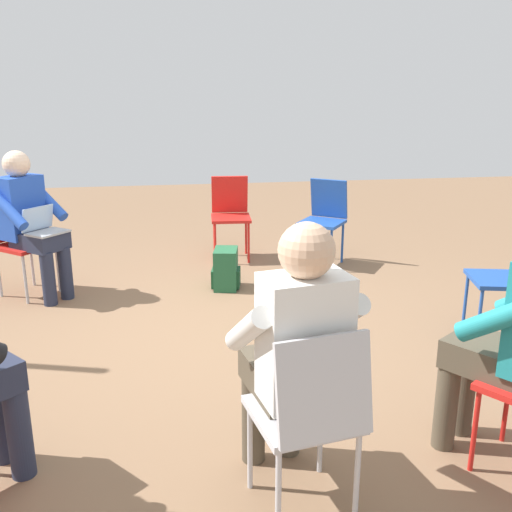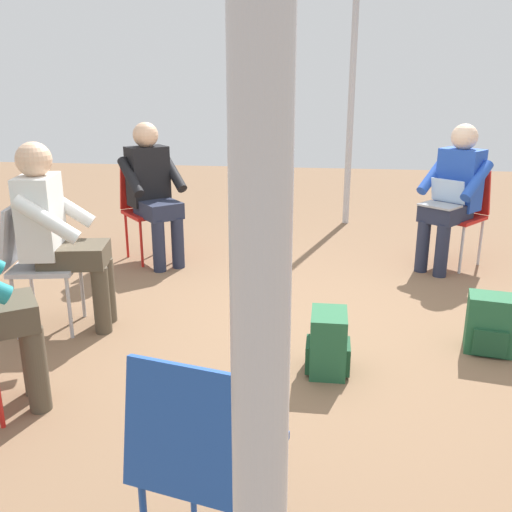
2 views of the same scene
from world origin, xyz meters
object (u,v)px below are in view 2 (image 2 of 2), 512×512
(chair_south, at_px, (203,454))
(person_with_laptop, at_px, (453,190))
(chair_west, at_px, (34,258))
(backpack_by_empty_chair, at_px, (328,346))
(backpack_near_laptop_user, at_px, (490,327))
(chair_northwest, at_px, (146,205))
(person_in_black, at_px, (153,186))
(chair_northeast, at_px, (461,209))
(person_in_white, at_px, (57,228))

(chair_south, height_order, person_with_laptop, person_with_laptop)
(chair_west, bearing_deg, chair_south, 29.46)
(person_with_laptop, bearing_deg, backpack_by_empty_chair, 102.42)
(chair_south, height_order, backpack_near_laptop_user, chair_south)
(chair_south, bearing_deg, chair_northwest, 123.54)
(chair_west, relative_size, person_with_laptop, 0.69)
(chair_west, bearing_deg, chair_northwest, 161.20)
(person_with_laptop, relative_size, person_in_black, 1.00)
(chair_south, xyz_separation_m, backpack_near_laptop_user, (1.38, 1.86, -0.34))
(person_with_laptop, relative_size, backpack_near_laptop_user, 3.44)
(chair_south, distance_m, chair_northeast, 3.93)
(person_in_white, bearing_deg, chair_west, -90.00)
(chair_west, distance_m, backpack_near_laptop_user, 2.91)
(chair_south, distance_m, backpack_by_empty_chair, 1.57)
(person_in_white, bearing_deg, backpack_by_empty_chair, 67.48)
(chair_northeast, height_order, person_in_white, person_in_white)
(person_in_black, bearing_deg, chair_northwest, -90.00)
(person_with_laptop, bearing_deg, person_in_black, 43.25)
(person_in_white, bearing_deg, person_with_laptop, 110.10)
(chair_south, distance_m, backpack_near_laptop_user, 2.34)
(chair_northeast, height_order, chair_northwest, same)
(person_in_black, height_order, backpack_by_empty_chair, person_in_black)
(chair_west, relative_size, backpack_by_empty_chair, 2.36)
(chair_northeast, relative_size, backpack_near_laptop_user, 2.36)
(chair_south, xyz_separation_m, backpack_by_empty_chair, (0.40, 1.48, -0.34))
(chair_northeast, bearing_deg, person_in_white, 70.87)
(chair_west, height_order, backpack_near_laptop_user, chair_west)
(chair_south, xyz_separation_m, person_in_black, (-1.16, 3.32, 0.20))
(chair_northwest, xyz_separation_m, backpack_near_laptop_user, (2.65, -1.59, -0.34))
(chair_west, distance_m, person_with_laptop, 3.38)
(person_in_white, bearing_deg, chair_south, 25.84)
(backpack_near_laptop_user, bearing_deg, chair_northeast, 84.82)
(chair_northwest, xyz_separation_m, backpack_by_empty_chair, (1.66, -1.97, -0.34))
(chair_west, height_order, person_in_white, person_in_white)
(person_with_laptop, relative_size, person_in_white, 1.00)
(chair_west, relative_size, chair_northeast, 1.00)
(chair_northeast, distance_m, backpack_by_empty_chair, 2.44)
(backpack_near_laptop_user, bearing_deg, person_with_laptop, 88.22)
(chair_west, distance_m, chair_northwest, 1.63)
(chair_south, bearing_deg, backpack_near_laptop_user, 66.75)
(person_in_white, xyz_separation_m, person_in_black, (0.19, 1.46, 0.00))
(chair_northwest, bearing_deg, backpack_near_laptop_user, 108.00)
(chair_south, distance_m, person_in_black, 3.52)
(person_with_laptop, bearing_deg, backpack_near_laptop_user, 127.92)
(person_in_white, bearing_deg, person_in_black, 162.39)
(chair_northwest, relative_size, backpack_near_laptop_user, 2.36)
(chair_south, height_order, chair_northeast, same)
(chair_northeast, bearing_deg, backpack_by_empty_chair, 101.55)
(chair_northeast, relative_size, person_with_laptop, 0.69)
(chair_west, relative_size, backpack_near_laptop_user, 2.36)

